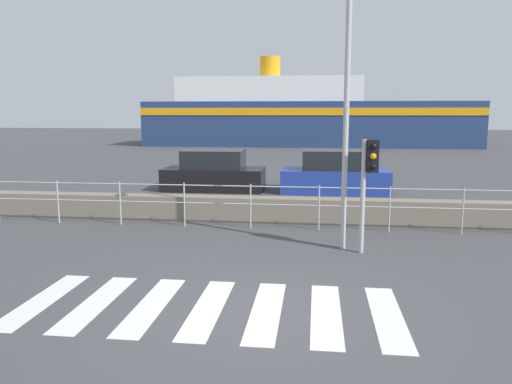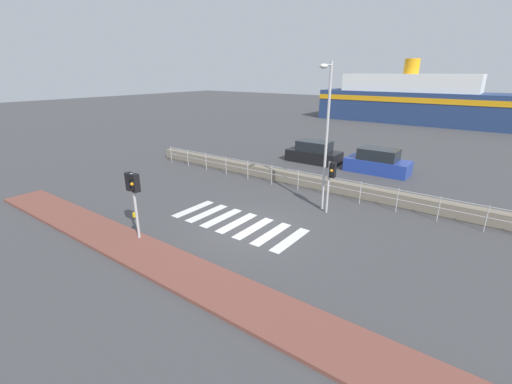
{
  "view_description": "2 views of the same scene",
  "coord_description": "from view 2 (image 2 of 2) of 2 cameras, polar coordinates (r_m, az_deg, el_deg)",
  "views": [
    {
      "loc": [
        0.79,
        -7.15,
        2.99
      ],
      "look_at": [
        -0.33,
        2.0,
        1.5
      ],
      "focal_mm": 35.0,
      "sensor_mm": 36.0,
      "label": 1
    },
    {
      "loc": [
        7.89,
        -10.42,
        6.2
      ],
      "look_at": [
        -0.54,
        1.0,
        1.2
      ],
      "focal_mm": 24.0,
      "sensor_mm": 36.0,
      "label": 2
    }
  ],
  "objects": [
    {
      "name": "ground_plane",
      "position": [
        14.47,
        -0.63,
        -5.98
      ],
      "size": [
        160.0,
        160.0,
        0.0
      ],
      "primitive_type": "plane",
      "color": "#424244"
    },
    {
      "name": "sidewalk_brick",
      "position": [
        11.83,
        -12.98,
        -12.43
      ],
      "size": [
        24.0,
        1.8,
        0.12
      ],
      "color": "brown",
      "rests_on": "ground_plane"
    },
    {
      "name": "crosswalk",
      "position": [
        14.93,
        -3.17,
        -5.15
      ],
      "size": [
        5.85,
        2.4,
        0.01
      ],
      "color": "silver",
      "rests_on": "ground_plane"
    },
    {
      "name": "seawall",
      "position": [
        19.32,
        10.54,
        1.4
      ],
      "size": [
        25.25,
        0.55,
        0.67
      ],
      "color": "slate",
      "rests_on": "ground_plane"
    },
    {
      "name": "harbor_fence",
      "position": [
        18.44,
        9.41,
        1.99
      ],
      "size": [
        22.76,
        0.04,
        1.16
      ],
      "color": "#B2B2B5",
      "rests_on": "ground_plane"
    },
    {
      "name": "traffic_light_near",
      "position": [
        13.42,
        -19.77,
        0.5
      ],
      "size": [
        0.58,
        0.41,
        2.71
      ],
      "color": "#B2B2B5",
      "rests_on": "ground_plane"
    },
    {
      "name": "traffic_light_far",
      "position": [
        15.68,
        12.4,
        2.58
      ],
      "size": [
        0.34,
        0.32,
        2.42
      ],
      "color": "#B2B2B5",
      "rests_on": "ground_plane"
    },
    {
      "name": "streetlamp",
      "position": [
        15.54,
        11.59,
        11.04
      ],
      "size": [
        0.32,
        1.0,
        6.62
      ],
      "color": "#B2B2B5",
      "rests_on": "ground_plane"
    },
    {
      "name": "ferry_boat",
      "position": [
        48.94,
        26.99,
        13.09
      ],
      "size": [
        28.49,
        6.26,
        7.74
      ],
      "color": "navy",
      "rests_on": "ground_plane"
    },
    {
      "name": "parked_car_black",
      "position": [
        25.16,
        9.62,
        6.41
      ],
      "size": [
        3.82,
        1.73,
        1.54
      ],
      "color": "black",
      "rests_on": "ground_plane"
    },
    {
      "name": "parked_car_blue",
      "position": [
        23.51,
        19.63,
        4.68
      ],
      "size": [
        3.96,
        1.8,
        1.58
      ],
      "color": "#233D9E",
      "rests_on": "ground_plane"
    }
  ]
}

